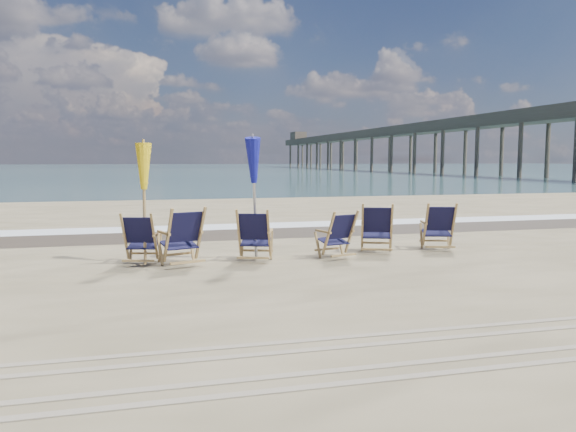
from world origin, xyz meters
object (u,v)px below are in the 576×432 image
beach_chair_2 (269,236)px  fishing_pier (407,142)px  beach_chair_1 (201,236)px  umbrella_yellow (143,173)px  beach_chair_5 (453,227)px  umbrella_blue (254,166)px  beach_chair_4 (392,228)px  beach_chair_0 (154,239)px  beach_chair_3 (352,234)px

beach_chair_2 → fishing_pier: 81.29m
beach_chair_1 → umbrella_yellow: (-0.99, 0.42, 1.14)m
beach_chair_5 → umbrella_blue: bearing=16.6°
beach_chair_1 → beach_chair_4: (3.94, 0.29, -0.02)m
beach_chair_4 → umbrella_blue: umbrella_blue is taller
beach_chair_0 → beach_chair_3: 3.79m
beach_chair_5 → beach_chair_4: bearing=16.4°
beach_chair_1 → fishing_pier: bearing=-136.5°
beach_chair_0 → beach_chair_2: 2.12m
beach_chair_1 → beach_chair_4: size_ratio=1.04×
beach_chair_3 → beach_chair_5: (2.41, 0.27, 0.04)m
beach_chair_1 → fishing_pier: 81.88m
beach_chair_2 → beach_chair_5: 4.11m
umbrella_yellow → fishing_pier: 81.95m
umbrella_blue → fishing_pier: bearing=61.6°
beach_chair_3 → umbrella_blue: 2.34m
umbrella_yellow → umbrella_blue: (2.05, -0.17, 0.13)m
beach_chair_4 → umbrella_yellow: (-4.93, 0.13, 1.17)m
beach_chair_5 → fishing_pier: fishing_pier is taller
umbrella_yellow → umbrella_blue: 2.06m
fishing_pier → beach_chair_4: bearing=-116.6°
beach_chair_3 → beach_chair_4: 1.01m
beach_chair_3 → beach_chair_5: size_ratio=0.92×
beach_chair_0 → beach_chair_2: size_ratio=0.96×
beach_chair_0 → umbrella_blue: size_ratio=0.42×
beach_chair_3 → fishing_pier: (36.63, 71.52, 4.17)m
beach_chair_0 → beach_chair_2: (2.10, -0.27, 0.02)m
beach_chair_1 → beach_chair_3: size_ratio=1.15×
beach_chair_5 → beach_chair_3: bearing=22.4°
beach_chair_4 → beach_chair_5: size_ratio=1.02×
beach_chair_4 → umbrella_yellow: 5.06m
beach_chair_0 → beach_chair_1: 0.86m
beach_chair_0 → beach_chair_3: (3.78, -0.21, -0.01)m
beach_chair_5 → umbrella_yellow: bearing=14.9°
beach_chair_3 → fishing_pier: fishing_pier is taller
umbrella_blue → beach_chair_5: bearing=0.7°
beach_chair_2 → umbrella_blue: bearing=-32.6°
beach_chair_3 → beach_chair_4: size_ratio=0.91×
beach_chair_3 → umbrella_yellow: bearing=-20.7°
beach_chair_2 → beach_chair_3: beach_chair_2 is taller
beach_chair_0 → umbrella_blue: 2.31m
umbrella_blue → umbrella_yellow: bearing=175.3°
beach_chair_0 → beach_chair_5: 6.19m
beach_chair_3 → umbrella_blue: umbrella_blue is taller
beach_chair_0 → beach_chair_5: size_ratio=0.94×
beach_chair_1 → beach_chair_3: (2.96, 0.03, -0.07)m
beach_chair_1 → beach_chair_5: size_ratio=1.06×
beach_chair_5 → fishing_pier: bearing=-99.7°
beach_chair_4 → beach_chair_0: bearing=21.9°
beach_chair_2 → beach_chair_4: bearing=-153.3°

